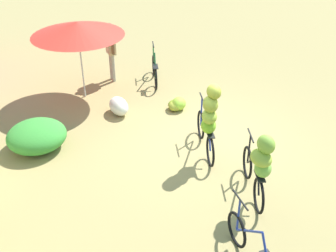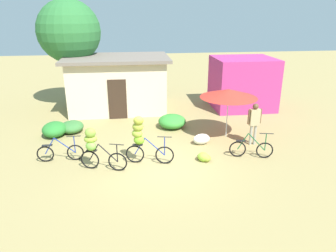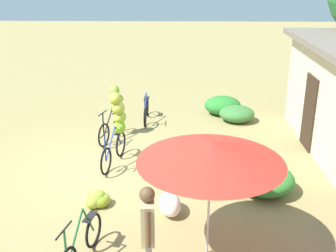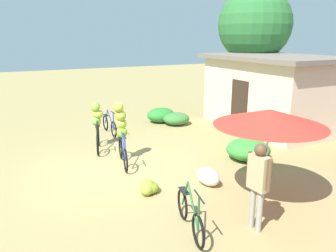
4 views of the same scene
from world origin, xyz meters
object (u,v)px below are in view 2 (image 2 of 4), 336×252
object	(u,v)px
building_low	(118,83)
produce_sack	(202,139)
market_umbrella	(229,93)
bicycle_by_shop	(251,149)
bicycle_near_pile	(95,146)
shop_pink	(242,83)
tree_behind_building	(69,32)
person_vendor	(254,120)
bicycle_leftmost	(60,152)
banana_pile_on_ground	(204,157)
bicycle_center_loaded	(141,137)

from	to	relation	value
building_low	produce_sack	world-z (taller)	building_low
market_umbrella	produce_sack	distance (m)	2.22
market_umbrella	produce_sack	size ratio (longest dim) A/B	3.41
bicycle_by_shop	bicycle_near_pile	bearing A→B (deg)	-177.78
building_low	shop_pink	distance (m)	6.82
tree_behind_building	bicycle_by_shop	bearing A→B (deg)	-46.24
shop_pink	person_vendor	distance (m)	5.29
bicycle_by_shop	produce_sack	xyz separation A→B (m)	(-1.55, 1.44, -0.13)
tree_behind_building	bicycle_near_pile	xyz separation A→B (m)	(1.79, -7.97, -3.19)
shop_pink	bicycle_leftmost	size ratio (longest dim) A/B	1.92
building_low	banana_pile_on_ground	distance (m)	7.58
banana_pile_on_ground	produce_sack	world-z (taller)	produce_sack
bicycle_center_loaded	produce_sack	bearing A→B (deg)	28.59
tree_behind_building	bicycle_by_shop	world-z (taller)	tree_behind_building
building_low	market_umbrella	xyz separation A→B (m)	(4.68, -4.58, 0.47)
shop_pink	person_vendor	xyz separation A→B (m)	(-1.32, -5.12, -0.31)
bicycle_center_loaded	person_vendor	distance (m)	4.68
building_low	market_umbrella	size ratio (longest dim) A/B	2.28
bicycle_by_shop	bicycle_leftmost	bearing A→B (deg)	175.17
building_low	tree_behind_building	bearing A→B (deg)	156.56
bicycle_center_loaded	building_low	bearing A→B (deg)	98.05
bicycle_by_shop	bicycle_center_loaded	bearing A→B (deg)	178.93
banana_pile_on_ground	produce_sack	bearing A→B (deg)	80.53
shop_pink	market_umbrella	size ratio (longest dim) A/B	1.34
market_umbrella	person_vendor	xyz separation A→B (m)	(0.81, -0.96, -0.86)
shop_pink	tree_behind_building	world-z (taller)	tree_behind_building
bicycle_leftmost	person_vendor	size ratio (longest dim) A/B	0.96
shop_pink	market_umbrella	distance (m)	4.70
market_umbrella	bicycle_leftmost	xyz separation A→B (m)	(-6.66, -1.52, -1.59)
building_low	bicycle_center_loaded	bearing A→B (deg)	-81.95
market_umbrella	banana_pile_on_ground	bearing A→B (deg)	-124.50
building_low	bicycle_by_shop	world-z (taller)	building_low
bicycle_near_pile	person_vendor	distance (m)	6.29
bicycle_near_pile	bicycle_center_loaded	world-z (taller)	bicycle_center_loaded
bicycle_leftmost	banana_pile_on_ground	distance (m)	5.21
bicycle_by_shop	person_vendor	xyz separation A→B (m)	(0.51, 1.15, 0.72)
produce_sack	bicycle_by_shop	bearing A→B (deg)	-42.99
market_umbrella	bicycle_by_shop	size ratio (longest dim) A/B	1.52
bicycle_near_pile	banana_pile_on_ground	size ratio (longest dim) A/B	2.52
bicycle_leftmost	produce_sack	bearing A→B (deg)	8.94
bicycle_leftmost	shop_pink	bearing A→B (deg)	32.88
market_umbrella	bicycle_center_loaded	world-z (taller)	market_umbrella
building_low	shop_pink	world-z (taller)	building_low
banana_pile_on_ground	bicycle_leftmost	bearing A→B (deg)	172.89
tree_behind_building	bicycle_leftmost	world-z (taller)	tree_behind_building
banana_pile_on_ground	market_umbrella	bearing A→B (deg)	55.50
bicycle_leftmost	bicycle_near_pile	world-z (taller)	bicycle_near_pile
market_umbrella	bicycle_near_pile	distance (m)	5.91
market_umbrella	bicycle_leftmost	world-z (taller)	market_umbrella
market_umbrella	tree_behind_building	bearing A→B (deg)	141.62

